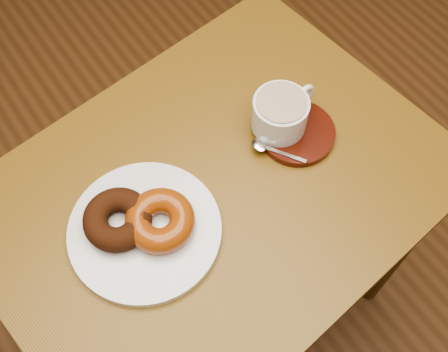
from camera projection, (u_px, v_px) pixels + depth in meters
cafe_table at (216, 216)px, 1.09m from camera, size 0.87×0.69×0.75m
donut_plate at (145, 231)px, 0.93m from camera, size 0.31×0.31×0.02m
donut_cinnamon at (117, 219)px, 0.91m from camera, size 0.15×0.15×0.04m
donut_caramel at (160, 220)px, 0.91m from camera, size 0.13×0.13×0.04m
saucer at (297, 133)px, 1.03m from camera, size 0.17×0.17×0.01m
coffee_cup at (281, 113)px, 1.00m from camera, size 0.13×0.10×0.07m
teaspoon at (264, 147)px, 1.00m from camera, size 0.06×0.09×0.01m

